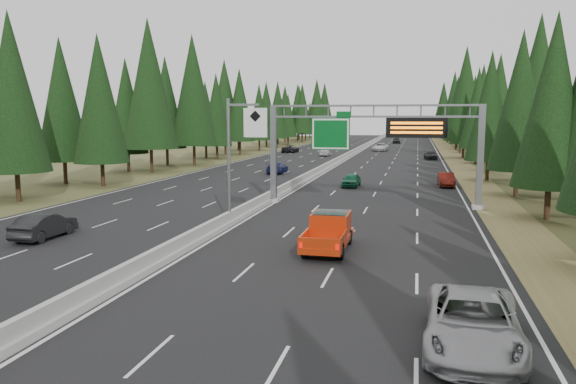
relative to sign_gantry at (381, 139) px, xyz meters
name	(u,v)px	position (x,y,z in m)	size (l,w,h in m)	color
road	(342,161)	(-8.92, 45.12, -5.23)	(32.00, 260.00, 0.08)	black
shoulder_right	(458,163)	(8.88, 45.12, -5.24)	(3.60, 260.00, 0.06)	olive
shoulder_left	(235,159)	(-26.72, 45.12, -5.24)	(3.60, 260.00, 0.06)	#3F441F
median_barrier	(342,158)	(-8.92, 45.12, -4.85)	(0.70, 260.00, 0.85)	#9C9C97
sign_gantry	(381,139)	(0.00, 0.00, 0.00)	(16.75, 0.98, 7.80)	slate
hov_sign_pole	(237,152)	(-8.33, -9.92, -0.54)	(2.80, 0.50, 8.00)	slate
tree_row_right	(492,99)	(12.99, 43.09, 4.32)	(12.07, 245.89, 18.85)	black
tree_row_left	(193,101)	(-30.70, 37.28, 4.11)	(12.27, 245.44, 18.99)	black
silver_minivan	(473,323)	(4.43, -26.88, -4.36)	(2.74, 5.94, 1.65)	#ABABAF
red_pickup	(330,229)	(-1.66, -15.03, -4.16)	(2.04, 5.70, 1.86)	black
car_ahead_green	(351,180)	(-3.59, 11.74, -4.53)	(1.55, 3.86, 1.31)	#16613F
car_ahead_dkred	(446,180)	(5.58, 13.86, -4.50)	(1.46, 4.20, 1.38)	#59140C
car_ahead_dkgrey	(431,155)	(4.88, 50.86, -4.49)	(1.96, 4.82, 1.40)	black
car_ahead_white	(380,147)	(-4.64, 72.43, -4.38)	(2.68, 5.82, 1.62)	silver
car_ahead_far	(396,140)	(-2.65, 106.73, -4.38)	(1.90, 4.73, 1.61)	black
car_onc_near	(44,226)	(-17.84, -16.17, -4.46)	(1.55, 4.44, 1.46)	black
car_onc_blue	(277,167)	(-14.02, 23.05, -4.48)	(1.99, 4.89, 1.42)	#161C4E
car_onc_white	(325,152)	(-13.25, 54.85, -4.49)	(1.66, 4.12, 1.40)	silver
car_onc_far	(291,149)	(-21.43, 63.41, -4.46)	(2.43, 5.27, 1.47)	black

